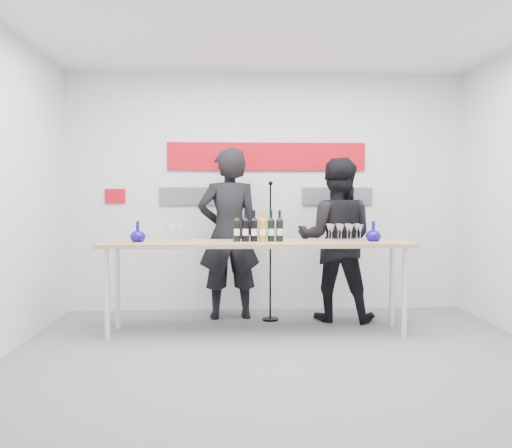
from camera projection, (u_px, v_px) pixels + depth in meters
name	position (u px, v px, depth m)	size (l,w,h in m)	color
ground	(281.00, 359.00, 4.42)	(5.00, 5.00, 0.00)	slate
back_wall	(267.00, 192.00, 6.33)	(5.00, 0.04, 3.00)	silver
signage	(262.00, 168.00, 6.28)	(3.38, 0.02, 0.79)	red
tasting_table	(256.00, 249.00, 5.24)	(3.24, 0.70, 0.97)	tan
wine_bottles	(258.00, 226.00, 5.24)	(0.53, 0.08, 0.33)	black
decanter_left	(138.00, 231.00, 5.22)	(0.16, 0.16, 0.21)	#140898
decanter_right	(373.00, 231.00, 5.29)	(0.16, 0.16, 0.21)	#140898
glasses_left	(167.00, 233.00, 5.20)	(0.37, 0.23, 0.18)	silver
glasses_right	(344.00, 233.00, 5.25)	(0.37, 0.23, 0.18)	silver
presenter_left	(229.00, 234.00, 5.89)	(0.73, 0.48, 2.01)	black
presenter_right	(336.00, 239.00, 5.82)	(0.92, 0.72, 1.89)	black
mic_stand	(270.00, 278.00, 5.80)	(0.19, 0.19, 1.62)	black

